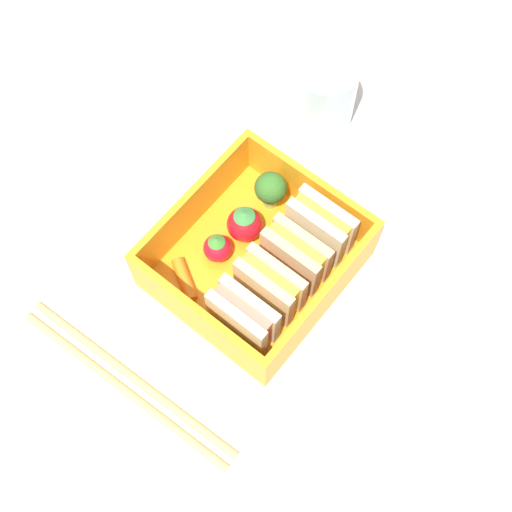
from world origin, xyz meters
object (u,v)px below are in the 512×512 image
sandwich_center_right (243,317)px  broccoli_floret (271,189)px  carrot_stick_far_left (185,280)px  chopstick_pair (128,382)px  sandwich_left (320,227)px  sandwich_center (270,286)px  strawberry_far_left (245,224)px  drinking_glass (324,94)px  sandwich_center_left (296,256)px  strawberry_left (217,248)px

sandwich_center_right → broccoli_floret: bearing=-152.2°
carrot_stick_far_left → chopstick_pair: 9.59cm
sandwich_left → sandwich_center_right: (10.17, 0.00, 0.00)cm
sandwich_center → broccoli_floret: bearing=-141.9°
strawberry_far_left → drinking_glass: 14.73cm
sandwich_left → strawberry_far_left: (3.42, -5.40, -0.94)cm
sandwich_center → sandwich_center_right: bearing=0.0°
sandwich_center_right → drinking_glass: (-21.26, -7.81, -0.13)cm
sandwich_center_left → sandwich_center: 3.39cm
broccoli_floret → strawberry_far_left: 3.74cm
drinking_glass → carrot_stick_far_left: bearing=3.8°
sandwich_center_left → sandwich_center: bearing=0.0°
broccoli_floret → chopstick_pair: size_ratio=0.20×
broccoli_floret → strawberry_left: size_ratio=1.38×
sandwich_center_left → carrot_stick_far_left: 9.56cm
sandwich_left → broccoli_floret: (-0.21, -5.48, -0.05)cm
sandwich_center → strawberry_left: 6.03cm
sandwich_center → drinking_glass: drinking_glass is taller
chopstick_pair → sandwich_center_left: bearing=164.2°
sandwich_center → drinking_glass: size_ratio=0.76×
strawberry_far_left → broccoli_floret: bearing=-178.7°
strawberry_left → carrot_stick_far_left: size_ratio=0.79×
sandwich_center → carrot_stick_far_left: sandwich_center is taller
sandwich_center → drinking_glass: 19.51cm
sandwich_center_right → broccoli_floret: (-10.39, -5.48, -0.05)cm
broccoli_floret → drinking_glass: (-10.88, -2.33, -0.08)cm
sandwich_center_left → drinking_glass: bearing=-151.7°
sandwich_left → strawberry_left: bearing=-42.3°
sandwich_center → sandwich_center_right: same height
strawberry_left → carrot_stick_far_left: bearing=-7.8°
broccoli_floret → strawberry_left: 6.81cm
sandwich_center_right → chopstick_pair: (9.34, -4.57, -3.45)cm
strawberry_far_left → sandwich_center: bearing=58.0°
sandwich_center_left → sandwich_center_right: size_ratio=1.00×
sandwich_center → strawberry_left: bearing=-93.0°
sandwich_center_right → carrot_stick_far_left: 6.72cm
sandwich_center_right → strawberry_left: size_ratio=1.86×
broccoli_floret → sandwich_center_right: bearing=27.8°
sandwich_center_left → carrot_stick_far_left: sandwich_center_left is taller
sandwich_center_left → sandwich_center_right: bearing=0.0°
sandwich_center_left → chopstick_pair: size_ratio=0.26×
sandwich_center_left → sandwich_center_right: 6.78cm
sandwich_left → strawberry_far_left: size_ratio=1.53×
sandwich_center_left → strawberry_left: sandwich_center_left is taller
strawberry_far_left → chopstick_pair: strawberry_far_left is taller
carrot_stick_far_left → drinking_glass: 21.42cm
carrot_stick_far_left → drinking_glass: drinking_glass is taller
sandwich_center_right → strawberry_left: 7.06cm
broccoli_floret → carrot_stick_far_left: size_ratio=1.09×
sandwich_center_right → sandwich_center_left: bearing=180.0°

